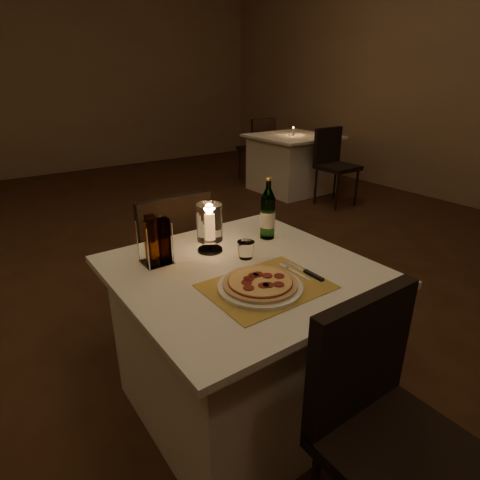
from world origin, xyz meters
TOP-DOWN VIEW (x-y plane):
  - floor at (0.00, 0.00)m, footprint 8.00×10.00m
  - wall_back at (0.00, 5.01)m, footprint 8.00×0.02m
  - main_table at (-0.06, -0.70)m, footprint 1.00×1.00m
  - chair_near at (-0.06, -1.42)m, footprint 0.42×0.42m
  - chair_far at (-0.06, 0.01)m, footprint 0.42×0.42m
  - placemat at (-0.08, -0.88)m, footprint 0.45×0.34m
  - plate at (-0.11, -0.88)m, footprint 0.32×0.32m
  - pizza at (-0.11, -0.88)m, footprint 0.28×0.28m
  - fork at (0.08, -0.85)m, footprint 0.02×0.18m
  - knife at (0.12, -0.91)m, footprint 0.02×0.22m
  - tumbler at (0.00, -0.63)m, footprint 0.08×0.08m
  - water_bottle at (0.23, -0.50)m, footprint 0.07×0.07m
  - hurricane_candle at (-0.08, -0.47)m, footprint 0.12×0.12m
  - cruet_caddy at (-0.34, -0.46)m, footprint 0.12×0.12m
  - neighbor_table_right at (2.74, 2.06)m, footprint 1.00×1.00m
  - neighbor_chair_ra at (2.74, 1.34)m, footprint 0.42×0.42m
  - neighbor_chair_rb at (2.74, 2.77)m, footprint 0.42×0.42m
  - neighbor_candle_right at (2.74, 2.06)m, footprint 0.03×0.03m

SIDE VIEW (x-z plane):
  - floor at x=0.00m, z-range -0.02..0.00m
  - main_table at x=-0.06m, z-range 0.00..0.74m
  - neighbor_table_right at x=2.74m, z-range 0.00..0.74m
  - chair_near at x=-0.06m, z-range 0.10..1.00m
  - chair_far at x=-0.06m, z-range 0.10..1.00m
  - neighbor_chair_ra at x=2.74m, z-range 0.10..1.00m
  - neighbor_chair_rb at x=2.74m, z-range 0.10..1.00m
  - placemat at x=-0.08m, z-range 0.74..0.74m
  - fork at x=0.08m, z-range 0.74..0.75m
  - knife at x=0.12m, z-range 0.74..0.76m
  - plate at x=-0.11m, z-range 0.74..0.76m
  - pizza at x=-0.11m, z-range 0.76..0.78m
  - tumbler at x=0.00m, z-range 0.74..0.82m
  - neighbor_candle_right at x=2.74m, z-range 0.73..0.84m
  - cruet_caddy at x=-0.34m, z-range 0.73..0.94m
  - water_bottle at x=0.23m, z-range 0.71..1.01m
  - hurricane_candle at x=-0.08m, z-range 0.76..0.98m
  - wall_back at x=0.00m, z-range 0.00..3.00m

